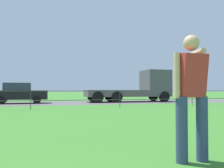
{
  "coord_description": "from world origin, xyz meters",
  "views": [
    {
      "loc": [
        0.48,
        0.18,
        0.99
      ],
      "look_at": [
        2.86,
        7.98,
        1.21
      ],
      "focal_mm": 37.67,
      "sensor_mm": 36.0,
      "label": 1
    }
  ],
  "objects": [
    {
      "name": "flatbed_truck_left",
      "position": [
        8.8,
        19.08,
        1.22
      ],
      "size": [
        7.34,
        2.54,
        2.75
      ],
      "color": "#4C4C51",
      "rests_on": "ground"
    },
    {
      "name": "car_black_far_right",
      "position": [
        -1.06,
        19.14,
        0.78
      ],
      "size": [
        4.02,
        1.85,
        1.54
      ],
      "color": "black",
      "rests_on": "ground"
    },
    {
      "name": "street_strip",
      "position": [
        0.0,
        18.76,
        0.0
      ],
      "size": [
        80.0,
        6.2,
        0.01
      ],
      "primitive_type": "cube",
      "color": "#565454",
      "rests_on": "ground"
    },
    {
      "name": "person_thrower",
      "position": [
        2.49,
        2.98,
        0.95
      ],
      "size": [
        0.54,
        0.77,
        1.76
      ],
      "color": "navy",
      "rests_on": "ground"
    },
    {
      "name": "park_fence",
      "position": [
        0.0,
        12.98,
        0.67
      ],
      "size": [
        29.18,
        0.04,
        1.0
      ],
      "color": "#333833",
      "rests_on": "ground"
    }
  ]
}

